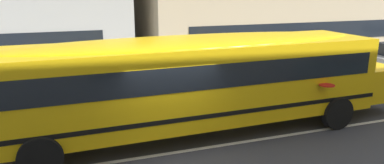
{
  "coord_description": "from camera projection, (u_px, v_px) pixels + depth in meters",
  "views": [
    {
      "loc": [
        -2.51,
        -8.84,
        4.48
      ],
      "look_at": [
        0.81,
        0.6,
        1.84
      ],
      "focal_mm": 33.46,
      "sensor_mm": 36.0,
      "label": 1
    }
  ],
  "objects": [
    {
      "name": "lane_centreline",
      "position": [
        172.0,
        153.0,
        10.01
      ],
      "size": [
        110.0,
        0.16,
        0.01
      ],
      "primitive_type": "cube",
      "color": "silver",
      "rests_on": "ground_plane"
    },
    {
      "name": "ground_plane",
      "position": [
        172.0,
        153.0,
        10.01
      ],
      "size": [
        400.0,
        400.0,
        0.0
      ],
      "primitive_type": "plane",
      "color": "#38383D"
    },
    {
      "name": "school_bus",
      "position": [
        202.0,
        76.0,
        11.08
      ],
      "size": [
        13.83,
        3.28,
        3.08
      ],
      "rotation": [
        0.0,
        0.0,
        0.02
      ],
      "color": "yellow",
      "rests_on": "ground_plane"
    },
    {
      "name": "sidewalk_far",
      "position": [
        126.0,
        84.0,
        17.16
      ],
      "size": [
        120.0,
        3.0,
        0.01
      ],
      "primitive_type": "cube",
      "color": "gray",
      "rests_on": "ground_plane"
    }
  ]
}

